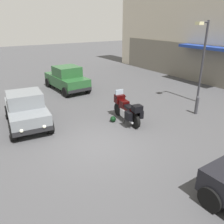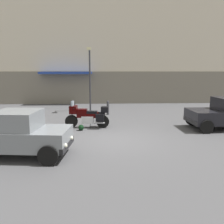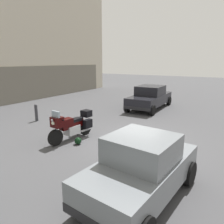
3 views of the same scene
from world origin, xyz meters
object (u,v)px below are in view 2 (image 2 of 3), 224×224
(motorcycle, at_px, (88,116))
(bollard_curbside, at_px, (108,107))
(helmet, at_px, (81,128))
(streetlamp_curbside, at_px, (90,73))
(car_compact_side, at_px, (18,134))

(motorcycle, bearing_deg, bollard_curbside, -101.16)
(helmet, distance_m, streetlamp_curbside, 6.20)
(bollard_curbside, bearing_deg, motorcycle, -107.35)
(motorcycle, relative_size, streetlamp_curbside, 0.51)
(car_compact_side, height_order, streetlamp_curbside, streetlamp_curbside)
(motorcycle, relative_size, helmet, 8.08)
(streetlamp_curbside, bearing_deg, car_compact_side, -102.40)
(streetlamp_curbside, distance_m, bollard_curbside, 2.96)
(car_compact_side, distance_m, streetlamp_curbside, 9.52)
(streetlamp_curbside, bearing_deg, bollard_curbside, -50.64)
(car_compact_side, height_order, bollard_curbside, car_compact_side)
(motorcycle, height_order, car_compact_side, car_compact_side)
(helmet, bearing_deg, motorcycle, 61.35)
(motorcycle, bearing_deg, helmet, 67.53)
(helmet, relative_size, bollard_curbside, 0.30)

